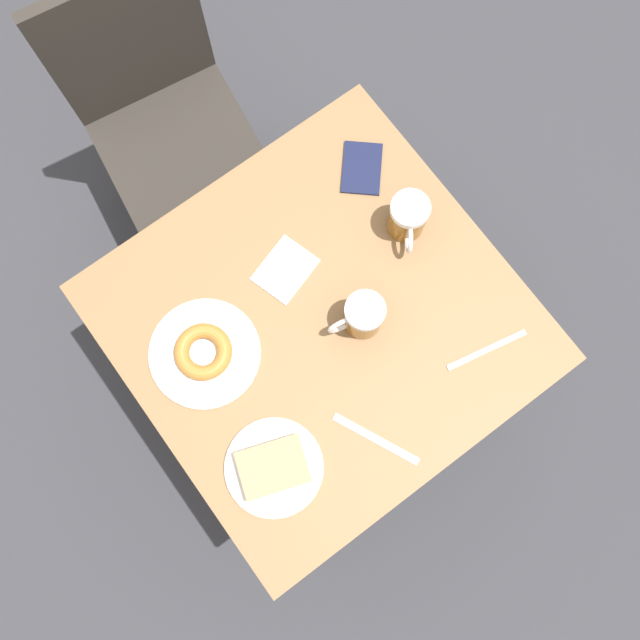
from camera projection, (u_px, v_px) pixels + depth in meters
name	position (u px, v px, depth m)	size (l,w,h in m)	color
ground_plane	(320.00, 369.00, 2.24)	(8.00, 8.00, 0.00)	#333338
table	(320.00, 328.00, 1.62)	(0.83, 0.81, 0.71)	olive
chair	(155.00, 99.00, 1.86)	(0.45, 0.45, 0.89)	#2D2823
plate_with_cake	(274.00, 467.00, 1.47)	(0.21, 0.21, 0.05)	white
plate_with_donut	(204.00, 353.00, 1.52)	(0.24, 0.24, 0.04)	white
beer_mug_left	(408.00, 218.00, 1.54)	(0.09, 0.11, 0.11)	#8C5619
beer_mug_center	(363.00, 316.00, 1.50)	(0.12, 0.09, 0.11)	#8C5619
napkin_folded	(285.00, 270.00, 1.57)	(0.15, 0.13, 0.00)	white
fork	(487.00, 350.00, 1.54)	(0.19, 0.05, 0.00)	silver
knife	(376.00, 439.00, 1.50)	(0.10, 0.19, 0.00)	silver
passport_near_edge	(362.00, 168.00, 1.62)	(0.15, 0.15, 0.01)	#141938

